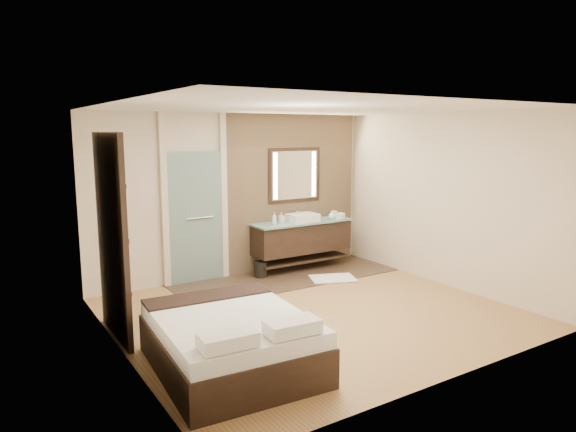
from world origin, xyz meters
TOP-DOWN VIEW (x-y plane):
  - floor at (0.00, 0.00)m, footprint 5.00×5.00m
  - tile_strip at (0.60, 1.60)m, footprint 3.80×1.30m
  - stone_wall at (1.10, 2.21)m, footprint 2.60×0.08m
  - vanity at (1.10, 1.92)m, footprint 1.85×0.55m
  - mirror_unit at (1.10, 2.16)m, footprint 1.06×0.04m
  - frosted_door at (-0.75, 2.20)m, footprint 1.10×0.12m
  - shoji_partition at (-2.43, 0.60)m, footprint 0.06×1.20m
  - bed at (-1.65, -0.88)m, footprint 1.58×1.91m
  - bath_mat at (1.18, 1.11)m, footprint 0.85×0.73m
  - waste_bin at (0.23, 1.85)m, footprint 0.23×0.23m
  - tissue_box at (1.83, 1.77)m, footprint 0.15×0.15m
  - soap_bottle_a at (0.53, 1.90)m, footprint 0.09×0.09m
  - soap_bottle_b at (0.71, 1.96)m, footprint 0.08×0.08m
  - soap_bottle_c at (1.64, 1.78)m, footprint 0.13×0.13m
  - cup at (1.88, 2.02)m, footprint 0.15×0.15m

SIDE VIEW (x-z plane):
  - floor at x=0.00m, z-range 0.00..0.00m
  - tile_strip at x=0.60m, z-range 0.00..0.01m
  - bath_mat at x=1.18m, z-range 0.01..0.03m
  - waste_bin at x=0.23m, z-range 0.00..0.27m
  - bed at x=-1.65m, z-range -0.06..0.64m
  - vanity at x=1.10m, z-range 0.14..1.02m
  - tissue_box at x=1.83m, z-range 0.86..0.97m
  - cup at x=1.88m, z-range 0.86..0.97m
  - soap_bottle_c at x=1.64m, z-range 0.86..1.02m
  - soap_bottle_b at x=0.71m, z-range 0.86..1.05m
  - soap_bottle_a at x=0.53m, z-range 0.86..1.07m
  - frosted_door at x=-0.75m, z-range -0.21..2.49m
  - shoji_partition at x=-2.43m, z-range 0.01..2.41m
  - stone_wall at x=1.10m, z-range 0.00..2.70m
  - mirror_unit at x=1.10m, z-range 1.17..2.13m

